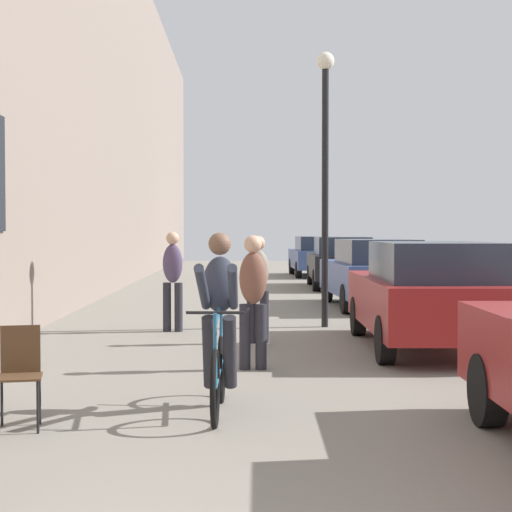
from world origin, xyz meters
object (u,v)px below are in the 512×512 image
object	(u,v)px
parked_car_second	(429,294)
parked_car_fifth	(316,256)
street_lamp	(325,153)
parked_car_fourth	(341,262)
pedestrian_far	(173,275)
parked_car_third	(373,272)
pedestrian_near	(253,294)
pedestrian_mid	(258,283)
cyclist_on_bicycle	(219,326)
cafe_chair_mid_toward_street	(20,369)

from	to	relation	value
parked_car_second	parked_car_fifth	world-z (taller)	parked_car_second
street_lamp	parked_car_fourth	distance (m)	10.20
pedestrian_far	parked_car_third	distance (m)	5.87
pedestrian_near	parked_car_third	size ratio (longest dim) A/B	0.38
pedestrian_far	parked_car_second	bearing A→B (deg)	-29.21
pedestrian_far	parked_car_second	distance (m)	4.46
parked_car_fourth	pedestrian_far	bearing A→B (deg)	-111.69
parked_car_fourth	parked_car_fifth	distance (m)	6.32
pedestrian_mid	street_lamp	world-z (taller)	street_lamp
parked_car_second	parked_car_fourth	size ratio (longest dim) A/B	1.02
pedestrian_mid	street_lamp	distance (m)	3.27
pedestrian_mid	pedestrian_far	xyz separation A→B (m)	(-1.43, 1.48, 0.03)
parked_car_third	parked_car_fifth	distance (m)	12.58
cyclist_on_bicycle	parked_car_fifth	xyz separation A→B (m)	(3.05, 22.89, -0.03)
street_lamp	parked_car_fourth	xyz separation A→B (m)	(1.48, 9.83, -2.31)
cafe_chair_mid_toward_street	street_lamp	bearing A→B (deg)	65.17
cyclist_on_bicycle	pedestrian_mid	bearing A→B (deg)	84.28
cyclist_on_bicycle	parked_car_fifth	distance (m)	23.09
cafe_chair_mid_toward_street	parked_car_second	bearing A→B (deg)	44.85
cyclist_on_bicycle	parked_car_third	xyz separation A→B (m)	(3.16, 10.31, -0.01)
cafe_chair_mid_toward_street	parked_car_third	xyz separation A→B (m)	(4.88, 10.99, 0.28)
parked_car_second	parked_car_third	world-z (taller)	parked_car_second
cyclist_on_bicycle	street_lamp	size ratio (longest dim) A/B	0.36
pedestrian_far	parked_car_fifth	bearing A→B (deg)	76.56
cyclist_on_bicycle	pedestrian_mid	world-z (taller)	cyclist_on_bicycle
cafe_chair_mid_toward_street	cyclist_on_bicycle	distance (m)	1.88
pedestrian_far	parked_car_fourth	size ratio (longest dim) A/B	0.39
pedestrian_mid	parked_car_fourth	xyz separation A→B (m)	(2.73, 11.92, -0.13)
cafe_chair_mid_toward_street	pedestrian_mid	world-z (taller)	pedestrian_mid
pedestrian_far	parked_car_fourth	bearing A→B (deg)	68.31
pedestrian_mid	parked_car_second	bearing A→B (deg)	-15.78
pedestrian_near	cafe_chair_mid_toward_street	bearing A→B (deg)	-125.11
cafe_chair_mid_toward_street	street_lamp	size ratio (longest dim) A/B	0.18
pedestrian_far	cafe_chair_mid_toward_street	bearing A→B (deg)	-96.40
pedestrian_mid	pedestrian_near	bearing A→B (deg)	-92.61
parked_car_third	parked_car_fourth	size ratio (longest dim) A/B	1.00
parked_car_second	parked_car_fifth	distance (m)	18.94
cyclist_on_bicycle	street_lamp	distance (m)	7.32
cyclist_on_bicycle	street_lamp	world-z (taller)	street_lamp
parked_car_third	parked_car_fifth	xyz separation A→B (m)	(-0.11, 12.58, -0.01)
parked_car_second	parked_car_fourth	xyz separation A→B (m)	(0.26, 12.62, -0.01)
parked_car_fifth	parked_car_third	bearing A→B (deg)	-89.50
street_lamp	parked_car_fifth	xyz separation A→B (m)	(1.34, 16.15, -2.33)
pedestrian_mid	street_lamp	size ratio (longest dim) A/B	0.34
parked_car_fourth	parked_car_fifth	world-z (taller)	parked_car_fourth
pedestrian_near	pedestrian_mid	bearing A→B (deg)	87.39
parked_car_second	parked_car_third	bearing A→B (deg)	87.99
pedestrian_near	parked_car_second	size ratio (longest dim) A/B	0.38
pedestrian_mid	parked_car_second	distance (m)	2.57
street_lamp	parked_car_third	xyz separation A→B (m)	(1.45, 3.57, -2.31)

